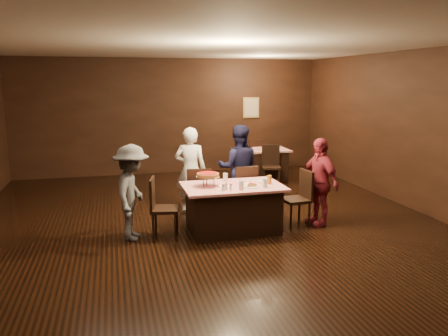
% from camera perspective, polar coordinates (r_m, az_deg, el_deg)
% --- Properties ---
extents(room, '(10.00, 10.04, 3.02)m').
position_cam_1_polar(room, '(6.68, -1.32, 8.89)').
color(room, black).
rests_on(room, ground).
extents(main_table, '(1.60, 1.00, 0.77)m').
position_cam_1_polar(main_table, '(7.12, 1.16, -5.29)').
color(main_table, '#B30B15').
rests_on(main_table, ground).
extents(back_table, '(1.30, 0.90, 0.77)m').
position_cam_1_polar(back_table, '(10.85, 4.87, 0.46)').
color(back_table, '#A2160A').
rests_on(back_table, ground).
extents(chair_far_left, '(0.50, 0.50, 0.95)m').
position_cam_1_polar(chair_far_left, '(7.71, -3.20, -3.31)').
color(chair_far_left, black).
rests_on(chair_far_left, ground).
extents(chair_far_right, '(0.44, 0.44, 0.95)m').
position_cam_1_polar(chair_far_right, '(7.90, 2.50, -2.95)').
color(chair_far_right, black).
rests_on(chair_far_right, ground).
extents(chair_end_left, '(0.50, 0.50, 0.95)m').
position_cam_1_polar(chair_end_left, '(6.89, -7.71, -5.18)').
color(chair_end_left, black).
rests_on(chair_end_left, ground).
extents(chair_end_right, '(0.45, 0.45, 0.95)m').
position_cam_1_polar(chair_end_right, '(7.46, 9.35, -3.96)').
color(chair_end_right, black).
rests_on(chair_end_right, ground).
extents(chair_back_near, '(0.51, 0.51, 0.95)m').
position_cam_1_polar(chair_back_near, '(10.19, 6.18, 0.24)').
color(chair_back_near, black).
rests_on(chair_back_near, ground).
extents(chair_back_far, '(0.46, 0.46, 0.95)m').
position_cam_1_polar(chair_back_far, '(11.40, 3.89, 1.46)').
color(chair_back_far, black).
rests_on(chair_back_far, ground).
extents(diner_white_jacket, '(0.68, 0.56, 1.60)m').
position_cam_1_polar(diner_white_jacket, '(8.05, -4.39, -0.32)').
color(diner_white_jacket, white).
rests_on(diner_white_jacket, ground).
extents(diner_navy_hoodie, '(0.92, 0.79, 1.62)m').
position_cam_1_polar(diner_navy_hoodie, '(8.23, 1.90, 0.04)').
color(diner_navy_hoodie, '#151433').
rests_on(diner_navy_hoodie, ground).
extents(diner_grey_knit, '(0.78, 1.07, 1.48)m').
position_cam_1_polar(diner_grey_knit, '(6.84, -11.93, -3.15)').
color(diner_grey_knit, '#4F5154').
rests_on(diner_grey_knit, ground).
extents(diner_red_shirt, '(0.55, 0.94, 1.49)m').
position_cam_1_polar(diner_red_shirt, '(7.54, 12.30, -1.78)').
color(diner_red_shirt, '#A0283A').
rests_on(diner_red_shirt, ground).
extents(pizza_stand, '(0.38, 0.38, 0.22)m').
position_cam_1_polar(pizza_stand, '(6.94, -2.11, -0.92)').
color(pizza_stand, black).
rests_on(pizza_stand, main_table).
extents(plate_with_slice, '(0.25, 0.25, 0.06)m').
position_cam_1_polar(plate_with_slice, '(6.92, 3.57, -2.29)').
color(plate_with_slice, white).
rests_on(plate_with_slice, main_table).
extents(plate_empty, '(0.25, 0.25, 0.01)m').
position_cam_1_polar(plate_empty, '(7.32, 5.01, -1.69)').
color(plate_empty, white).
rests_on(plate_empty, main_table).
extents(glass_front_left, '(0.08, 0.08, 0.14)m').
position_cam_1_polar(glass_front_left, '(6.74, 2.27, -2.25)').
color(glass_front_left, silver).
rests_on(glass_front_left, main_table).
extents(glass_front_right, '(0.08, 0.08, 0.14)m').
position_cam_1_polar(glass_front_right, '(6.91, 5.34, -1.96)').
color(glass_front_right, silver).
rests_on(glass_front_right, main_table).
extents(glass_amber, '(0.08, 0.08, 0.14)m').
position_cam_1_polar(glass_amber, '(7.14, 5.93, -1.53)').
color(glass_amber, '#BF7F26').
rests_on(glass_amber, main_table).
extents(glass_back, '(0.08, 0.08, 0.14)m').
position_cam_1_polar(glass_back, '(7.28, 0.16, -1.23)').
color(glass_back, silver).
rests_on(glass_back, main_table).
extents(condiments, '(0.17, 0.10, 0.09)m').
position_cam_1_polar(condiments, '(6.70, 0.34, -2.51)').
color(condiments, silver).
rests_on(condiments, main_table).
extents(napkin_center, '(0.19, 0.19, 0.01)m').
position_cam_1_polar(napkin_center, '(7.11, 3.51, -2.11)').
color(napkin_center, white).
rests_on(napkin_center, main_table).
extents(napkin_left, '(0.21, 0.21, 0.01)m').
position_cam_1_polar(napkin_left, '(6.94, 0.09, -2.42)').
color(napkin_left, white).
rests_on(napkin_left, main_table).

